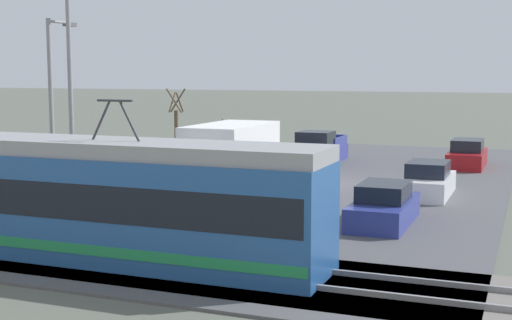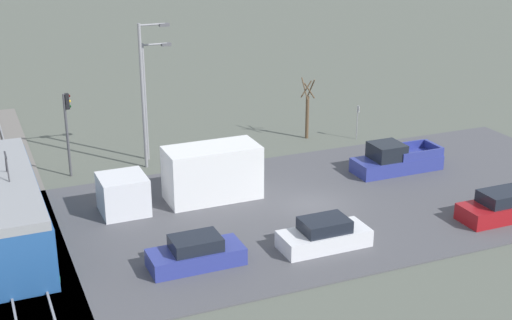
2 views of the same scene
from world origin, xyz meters
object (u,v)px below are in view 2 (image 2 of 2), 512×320
at_px(sedan_car_2, 502,207).
at_px(street_tree, 307,111).
at_px(traffic_light_pole, 67,123).
at_px(light_rail_tram, 12,209).
at_px(street_lamp_near_crossing, 148,93).
at_px(sedan_car_0, 324,235).
at_px(pickup_truck, 395,160).
at_px(box_truck, 191,178).
at_px(no_parking_sign, 357,119).
at_px(street_lamp_mid_block, 145,87).
at_px(sedan_car_1, 196,254).

height_order(sedan_car_2, street_tree, street_tree).
distance_m(traffic_light_pole, street_tree, 16.80).
xyz_separation_m(light_rail_tram, street_lamp_near_crossing, (9.14, -9.38, 2.73)).
distance_m(sedan_car_0, street_lamp_near_crossing, 16.82).
bearing_deg(street_lamp_near_crossing, pickup_truck, -121.80).
height_order(box_truck, sedan_car_2, box_truck).
bearing_deg(no_parking_sign, street_tree, 63.75).
relative_size(street_lamp_near_crossing, street_lamp_mid_block, 0.84).
bearing_deg(sedan_car_2, box_truck, 59.31).
height_order(pickup_truck, street_tree, street_tree).
height_order(sedan_car_0, no_parking_sign, no_parking_sign).
xyz_separation_m(traffic_light_pole, no_parking_sign, (-0.53, -19.89, -1.90)).
height_order(box_truck, pickup_truck, box_truck).
bearing_deg(street_lamp_mid_block, traffic_light_pole, 86.89).
distance_m(street_tree, street_lamp_near_crossing, 11.66).
bearing_deg(sedan_car_1, sedan_car_2, -94.63).
xyz_separation_m(box_truck, street_tree, (7.85, -11.17, 0.50)).
xyz_separation_m(pickup_truck, no_parking_sign, (6.66, -1.17, 0.69)).
xyz_separation_m(sedan_car_0, no_parking_sign, (14.14, -10.16, 0.80)).
bearing_deg(street_lamp_near_crossing, traffic_light_pole, 101.91).
xyz_separation_m(light_rail_tram, street_tree, (9.06, -20.78, 0.27)).
distance_m(box_truck, sedan_car_2, 16.85).
relative_size(box_truck, street_lamp_mid_block, 0.98).
xyz_separation_m(street_lamp_near_crossing, street_lamp_mid_block, (-1.38, 0.49, 0.75)).
height_order(box_truck, no_parking_sign, box_truck).
distance_m(street_lamp_mid_block, no_parking_sign, 15.53).
distance_m(street_lamp_near_crossing, no_parking_sign, 14.97).
relative_size(street_lamp_mid_block, no_parking_sign, 3.73).
distance_m(street_tree, no_parking_sign, 3.58).
bearing_deg(street_lamp_near_crossing, box_truck, -178.33).
bearing_deg(light_rail_tram, street_lamp_near_crossing, -45.75).
bearing_deg(street_lamp_mid_block, street_tree, -83.75).
distance_m(box_truck, street_lamp_near_crossing, 8.46).
relative_size(pickup_truck, traffic_light_pole, 1.08).
relative_size(sedan_car_1, sedan_car_2, 0.92).
bearing_deg(pickup_truck, sedan_car_0, 129.76).
relative_size(sedan_car_0, sedan_car_1, 1.01).
bearing_deg(street_tree, pickup_truck, -166.30).
bearing_deg(sedan_car_0, light_rail_tram, 64.26).
bearing_deg(no_parking_sign, sedan_car_2, -179.51).
xyz_separation_m(box_truck, sedan_car_1, (-7.24, 2.16, -0.82)).
relative_size(light_rail_tram, no_parking_sign, 4.95).
bearing_deg(traffic_light_pole, sedan_car_1, -166.48).
xyz_separation_m(pickup_truck, sedan_car_0, (-7.48, 8.99, -0.11)).
bearing_deg(sedan_car_0, sedan_car_1, 84.40).
bearing_deg(street_lamp_near_crossing, sedan_car_0, -164.38).
xyz_separation_m(box_truck, sedan_car_0, (-7.87, -4.19, -0.81)).
height_order(sedan_car_2, street_lamp_mid_block, street_lamp_mid_block).
height_order(light_rail_tram, street_tree, light_rail_tram).
xyz_separation_m(light_rail_tram, street_lamp_mid_block, (7.76, -8.89, 3.48)).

